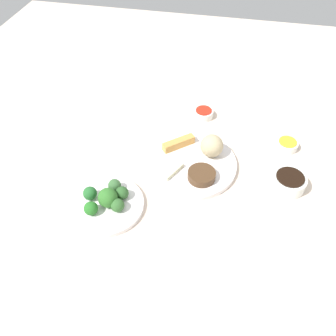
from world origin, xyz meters
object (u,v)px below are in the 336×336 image
broccoli_plate (107,205)px  sauce_ramekin_hot_mustard (287,145)px  soy_sauce_bowl (288,182)px  main_plate (189,163)px  sauce_ramekin_sweet_and_sour (203,114)px

broccoli_plate → sauce_ramekin_hot_mustard: sauce_ramekin_hot_mustard is taller
broccoli_plate → soy_sauce_bowl: size_ratio=2.13×
main_plate → soy_sauce_bowl: soy_sauce_bowl is taller
broccoli_plate → sauce_ramekin_hot_mustard: 0.59m
main_plate → sauce_ramekin_sweet_and_sour: bearing=-2.1°
main_plate → sauce_ramekin_hot_mustard: bearing=-64.4°
sauce_ramekin_sweet_and_sour → soy_sauce_bowl: bearing=-134.6°
main_plate → sauce_ramekin_hot_mustard: (0.14, -0.29, 0.00)m
soy_sauce_bowl → sauce_ramekin_sweet_and_sour: size_ratio=1.42×
soy_sauce_bowl → sauce_ramekin_sweet_and_sour: 0.39m
sauce_ramekin_hot_mustard → sauce_ramekin_sweet_and_sour: bearing=69.2°
main_plate → sauce_ramekin_sweet_and_sour: sauce_ramekin_sweet_and_sour is taller
main_plate → soy_sauce_bowl: 0.29m
main_plate → broccoli_plate: (-0.20, 0.20, -0.00)m
main_plate → sauce_ramekin_hot_mustard: size_ratio=4.23×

